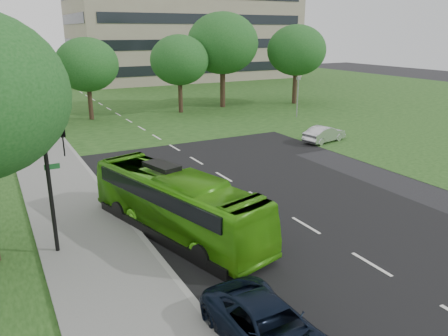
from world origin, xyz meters
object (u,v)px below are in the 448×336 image
(tree_park_c, at_px, (179,60))
(camera_pole, at_px, (298,91))
(office_building, at_px, (184,9))
(sedan, at_px, (324,134))
(tree_park_b, at_px, (87,65))
(traffic_light, at_px, (53,174))
(suv, at_px, (269,329))
(bus, at_px, (177,203))
(tree_park_e, at_px, (296,50))
(tree_park_d, at_px, (223,43))

(tree_park_c, xyz_separation_m, camera_pole, (9.52, -8.38, -2.94))
(office_building, height_order, camera_pole, office_building)
(sedan, bearing_deg, camera_pole, -37.72)
(tree_park_b, relative_size, traffic_light, 1.41)
(tree_park_c, xyz_separation_m, traffic_light, (-16.80, -27.31, -2.27))
(suv, xyz_separation_m, traffic_light, (-4.21, 8.68, 2.69))
(suv, bearing_deg, bus, 84.12)
(sedan, relative_size, camera_pole, 0.96)
(tree_park_c, bearing_deg, suv, -109.28)
(tree_park_b, xyz_separation_m, tree_park_c, (9.58, -0.56, 0.18))
(tree_park_c, distance_m, suv, 38.45)
(office_building, distance_m, tree_park_e, 35.47)
(suv, bearing_deg, office_building, 66.55)
(tree_park_d, height_order, sedan, tree_park_d)
(tree_park_d, bearing_deg, tree_park_c, -170.65)
(sedan, xyz_separation_m, traffic_light, (-21.72, -9.32, 2.70))
(office_building, distance_m, sedan, 54.33)
(office_building, height_order, suv, office_building)
(tree_park_b, bearing_deg, traffic_light, -104.51)
(tree_park_c, xyz_separation_m, tree_park_d, (5.76, 0.95, 1.63))
(bus, bearing_deg, suv, -109.42)
(tree_park_e, xyz_separation_m, sedan, (-9.87, -17.03, -5.72))
(bus, distance_m, suv, 8.22)
(suv, bearing_deg, tree_park_d, 62.00)
(sedan, distance_m, suv, 25.12)
(traffic_light, bearing_deg, tree_park_b, 63.38)
(tree_park_e, height_order, camera_pole, tree_park_e)
(tree_park_e, bearing_deg, tree_park_b, 176.43)
(bus, height_order, suv, bus)
(tree_park_c, relative_size, tree_park_d, 0.77)
(tree_park_b, bearing_deg, tree_park_c, -3.33)
(traffic_light, bearing_deg, tree_park_d, 39.29)
(office_building, height_order, sedan, office_building)
(tree_park_b, xyz_separation_m, sedan, (14.51, -18.55, -4.79))
(tree_park_c, height_order, camera_pole, tree_park_c)
(suv, distance_m, traffic_light, 10.01)
(tree_park_d, distance_m, bus, 34.30)
(tree_park_d, bearing_deg, tree_park_b, -178.54)
(tree_park_c, bearing_deg, sedan, -74.69)
(office_building, relative_size, tree_park_c, 4.84)
(tree_park_d, xyz_separation_m, traffic_light, (-22.56, -28.26, -3.90))
(tree_park_d, height_order, traffic_light, tree_park_d)
(tree_park_c, distance_m, camera_pole, 13.02)
(bus, bearing_deg, camera_pole, 27.01)
(tree_park_b, relative_size, tree_park_c, 0.97)
(office_building, relative_size, tree_park_d, 3.74)
(tree_park_c, relative_size, camera_pole, 2.00)
(office_building, bearing_deg, sedan, -101.49)
(tree_park_b, relative_size, bus, 0.80)
(tree_park_e, height_order, suv, tree_park_e)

